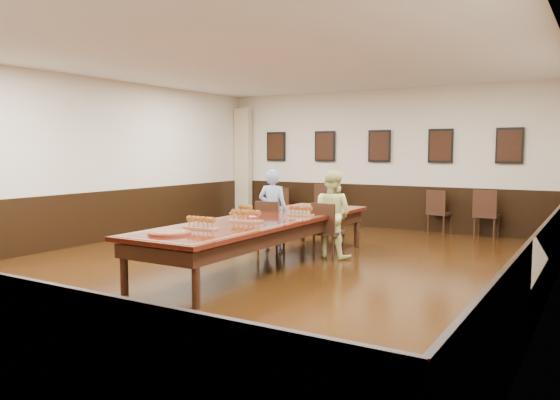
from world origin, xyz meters
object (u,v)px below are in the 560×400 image
Objects in this scene: person_man at (273,210)px; person_woman at (332,214)px; chair_man at (271,226)px; spare_chair_c at (440,212)px; spare_chair_b at (327,205)px; conference_table at (263,227)px; spare_chair_a at (285,205)px; spare_chair_d at (487,214)px; chair_woman at (329,230)px; carved_platter at (170,233)px.

person_man is 1.00× the size of person_woman.
spare_chair_c reaches higher than chair_man.
conference_table is (1.20, -4.67, 0.11)m from spare_chair_b.
spare_chair_a is 4.86m from spare_chair_d.
spare_chair_a is at bearing -46.86° from chair_woman.
person_woman is (1.11, 0.15, 0.27)m from chair_man.
conference_table is at bearing 64.79° from chair_woman.
chair_man is at bearing 110.41° from spare_chair_a.
person_man reaches higher than chair_man.
person_man is (1.87, -3.57, 0.30)m from spare_chair_a.
carved_platter is (-0.73, -3.16, 0.04)m from person_woman.
spare_chair_b is at bearing 13.96° from spare_chair_c.
chair_woman is 3.16m from carved_platter.
person_woman is (1.80, -3.48, 0.23)m from spare_chair_b.
person_man reaches higher than person_woman.
chair_man is 0.98× the size of spare_chair_c.
spare_chair_d reaches higher than conference_table.
spare_chair_b is 1.06× the size of spare_chair_c.
spare_chair_a is at bearing 108.80° from carved_platter.
person_man reaches higher than conference_table.
person_woman reaches higher than chair_man.
person_woman is at bearing 115.09° from spare_chair_b.
spare_chair_c is (0.86, 3.74, 0.00)m from chair_woman.
spare_chair_c is (2.65, 0.15, -0.03)m from spare_chair_b.
chair_man reaches higher than conference_table.
spare_chair_a is 1.21m from spare_chair_b.
spare_chair_d reaches higher than chair_woman.
chair_woman is 1.37× the size of carved_platter.
chair_woman reaches higher than spare_chair_a.
spare_chair_d is (4.86, -0.05, 0.06)m from spare_chair_a.
carved_platter is at bearing 87.51° from spare_chair_c.
carved_platter is at bearing 80.34° from person_woman.
carved_platter is at bearing -93.85° from conference_table.
spare_chair_a is at bearing -3.68° from spare_chair_b.
person_man is (-0.02, 0.10, 0.28)m from chair_man.
chair_woman is at bearing 122.84° from spare_chair_a.
chair_woman is at bearing 76.61° from carved_platter.
spare_chair_a is 0.59× the size of person_man.
spare_chair_b is at bearing 171.68° from spare_chair_a.
chair_man is 0.98× the size of chair_woman.
spare_chair_d is at bearing -114.18° from chair_woman.
person_woman is at bearing 123.69° from spare_chair_a.
chair_man is 0.92× the size of spare_chair_b.
person_man is (-2.99, -3.52, 0.24)m from spare_chair_d.
spare_chair_c is 1.38× the size of carved_platter.
chair_woman reaches higher than conference_table.
chair_woman is 1.07× the size of spare_chair_a.
spare_chair_b reaches higher than carved_platter.
spare_chair_c is (3.86, 0.12, 0.03)m from spare_chair_a.
carved_platter is (-2.59, -6.63, 0.27)m from spare_chair_d.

